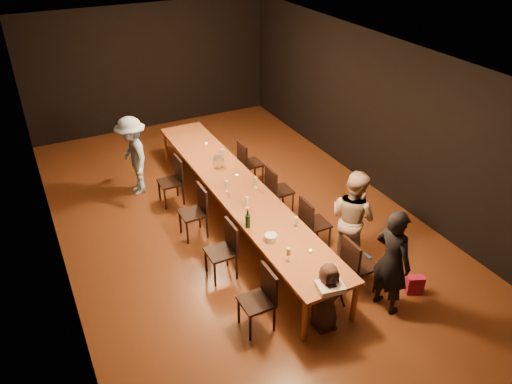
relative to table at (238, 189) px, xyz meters
name	(u,v)px	position (x,y,z in m)	size (l,w,h in m)	color
ground	(238,223)	(0.00, 0.00, -0.70)	(10.00, 10.00, 0.00)	#441E11
room_shell	(236,116)	(0.00, 0.00, 1.38)	(6.04, 10.04, 3.02)	black
table	(238,189)	(0.00, 0.00, 0.00)	(0.90, 6.00, 0.75)	brown
chair_right_0	(360,264)	(0.85, -2.40, -0.24)	(0.42, 0.42, 0.93)	black
chair_right_1	(315,223)	(0.85, -1.20, -0.24)	(0.42, 0.42, 0.93)	black
chair_right_2	(280,190)	(0.85, 0.00, -0.24)	(0.42, 0.42, 0.93)	black
chair_right_3	(251,163)	(0.85, 1.20, -0.24)	(0.42, 0.42, 0.93)	black
chair_left_0	(256,301)	(-0.85, -2.40, -0.24)	(0.42, 0.42, 0.93)	black
chair_left_1	(221,252)	(-0.85, -1.20, -0.24)	(0.42, 0.42, 0.93)	black
chair_left_2	(193,213)	(-0.85, 0.00, -0.24)	(0.42, 0.42, 0.93)	black
chair_left_3	(170,182)	(-0.85, 1.20, -0.24)	(0.42, 0.42, 0.93)	black
woman_birthday	(392,261)	(0.99, -2.88, 0.11)	(0.59, 0.39, 1.63)	black
woman_tan	(353,218)	(1.15, -1.76, 0.11)	(0.79, 0.62, 1.63)	tan
man_blue	(133,156)	(-1.32, 1.92, 0.09)	(1.02, 0.59, 1.58)	#9CCCF2
child	(327,297)	(-0.01, -2.81, -0.18)	(0.51, 0.33, 1.05)	#3A2620
gift_bag_red	(415,285)	(1.56, -2.85, -0.55)	(0.25, 0.14, 0.29)	#C11D46
gift_bag_blue	(362,265)	(1.14, -2.13, -0.55)	(0.24, 0.16, 0.30)	#2756AD
birthday_cake	(330,287)	(-0.04, -2.90, 0.09)	(0.39, 0.33, 0.08)	white
plate_stack	(271,238)	(-0.23, -1.64, 0.10)	(0.19, 0.19, 0.11)	white
champagne_bottle	(248,218)	(-0.37, -1.17, 0.22)	(0.08, 0.08, 0.34)	black
ice_bucket	(218,162)	(0.00, 0.85, 0.15)	(0.19, 0.19, 0.21)	silver
wineglass_0	(288,254)	(-0.22, -2.15, 0.15)	(0.06, 0.06, 0.21)	beige
wineglass_1	(296,223)	(0.26, -1.53, 0.15)	(0.06, 0.06, 0.21)	beige
wineglass_2	(247,202)	(-0.15, -0.67, 0.15)	(0.06, 0.06, 0.21)	silver
wineglass_3	(256,182)	(0.27, -0.16, 0.15)	(0.06, 0.06, 0.21)	beige
wineglass_4	(227,186)	(-0.23, -0.05, 0.15)	(0.06, 0.06, 0.21)	silver
wineglass_5	(222,154)	(0.19, 1.10, 0.15)	(0.06, 0.06, 0.21)	silver
tealight_near	(310,251)	(0.15, -2.13, 0.06)	(0.05, 0.05, 0.03)	#B2B7B2
tealight_mid	(237,176)	(0.15, 0.35, 0.06)	(0.05, 0.05, 0.03)	#B2B7B2
tealight_far	(206,144)	(0.15, 1.82, 0.06)	(0.05, 0.05, 0.03)	#B2B7B2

